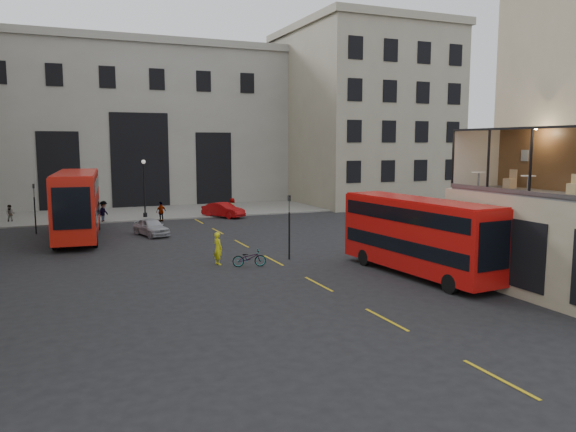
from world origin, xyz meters
name	(u,v)px	position (x,y,z in m)	size (l,w,h in m)	color
ground	(429,314)	(0.00, 0.00, 0.00)	(140.00, 140.00, 0.00)	black
host_frontage	(552,247)	(6.50, 0.00, 2.25)	(3.00, 11.00, 4.50)	tan
cafe_floor	(555,195)	(6.50, 0.00, 4.55)	(3.00, 10.00, 0.10)	slate
gateway	(132,120)	(-5.00, 47.99, 9.39)	(35.00, 10.60, 18.00)	#9B9990
building_right	(361,112)	(20.00, 39.97, 10.39)	(16.60, 18.60, 20.00)	#A09981
pavement_far	(139,213)	(-6.00, 38.00, 0.06)	(40.00, 12.00, 0.12)	slate
traffic_light_near	(289,219)	(-1.00, 12.00, 2.42)	(0.16, 0.20, 3.80)	black
traffic_light_far	(34,202)	(-15.00, 28.00, 2.42)	(0.16, 0.20, 3.80)	black
street_lamp_b	(144,192)	(-6.00, 34.00, 2.39)	(0.36, 0.36, 5.33)	black
bus_near	(418,233)	(3.50, 5.71, 2.24)	(3.08, 10.16, 3.99)	#B60F0C
bus_far	(77,201)	(-12.10, 24.76, 2.69)	(3.84, 12.18, 4.78)	red
car_a	(151,227)	(-7.08, 23.89, 0.65)	(1.54, 3.83, 1.30)	#A9ABB1
car_b	(223,210)	(0.76, 31.79, 0.69)	(1.46, 4.19, 1.38)	#95090A
car_c	(79,219)	(-11.84, 29.43, 0.83)	(2.32, 5.69, 1.65)	black
bicycle	(249,258)	(-3.81, 11.05, 0.49)	(0.65, 1.85, 0.97)	gray
cyclist	(218,248)	(-5.27, 12.25, 0.92)	(0.67, 0.44, 1.84)	yellow
pedestrian_a	(10,214)	(-17.15, 35.31, 0.79)	(0.77, 0.60, 1.57)	gray
pedestrian_b	(104,212)	(-9.75, 32.28, 0.95)	(1.23, 0.70, 1.90)	gray
pedestrian_c	(161,212)	(-5.03, 31.28, 0.87)	(1.02, 0.42, 1.74)	gray
pedestrian_d	(232,207)	(1.82, 32.42, 0.85)	(0.83, 0.54, 1.70)	gray
cafe_table_mid	(528,181)	(5.71, 0.77, 5.13)	(0.64, 0.64, 0.79)	beige
cafe_table_far	(479,177)	(5.51, 3.67, 5.14)	(0.66, 0.66, 0.82)	silver
cafe_chair_c	(574,188)	(7.21, -0.33, 4.87)	(0.52, 0.52, 0.88)	#D5B97B
cafe_chair_d	(510,183)	(7.06, 3.20, 4.88)	(0.47, 0.47, 0.93)	tan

